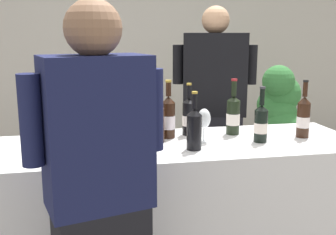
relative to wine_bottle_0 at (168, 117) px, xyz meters
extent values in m
cube|color=beige|center=(0.05, 2.47, 0.36)|extent=(8.00, 0.10, 2.80)
cube|color=white|center=(0.05, -0.13, -0.58)|extent=(2.07, 0.70, 0.92)
cylinder|color=black|center=(0.00, 0.00, -0.02)|extent=(0.08, 0.08, 0.21)
cone|color=black|center=(0.00, 0.00, 0.10)|extent=(0.08, 0.08, 0.04)
cylinder|color=black|center=(0.00, 0.00, 0.17)|extent=(0.03, 0.03, 0.08)
cylinder|color=#B79333|center=(0.00, 0.00, 0.21)|extent=(0.04, 0.04, 0.01)
cylinder|color=silver|center=(0.00, 0.00, -0.03)|extent=(0.08, 0.08, 0.08)
cylinder|color=black|center=(0.41, 0.01, -0.02)|extent=(0.08, 0.08, 0.21)
cone|color=black|center=(0.41, 0.01, 0.10)|extent=(0.08, 0.08, 0.03)
cylinder|color=black|center=(0.41, 0.01, 0.16)|extent=(0.03, 0.03, 0.09)
cylinder|color=maroon|center=(0.41, 0.01, 0.21)|extent=(0.04, 0.04, 0.01)
cylinder|color=silver|center=(0.41, 0.01, -0.03)|extent=(0.08, 0.08, 0.07)
cylinder|color=black|center=(0.50, -0.19, -0.03)|extent=(0.08, 0.08, 0.18)
cone|color=black|center=(0.50, -0.19, 0.07)|extent=(0.08, 0.08, 0.03)
cylinder|color=black|center=(0.50, -0.19, 0.13)|extent=(0.03, 0.03, 0.09)
cylinder|color=#333338|center=(0.50, -0.19, 0.19)|extent=(0.03, 0.03, 0.01)
cylinder|color=silver|center=(0.50, -0.19, -0.04)|extent=(0.08, 0.08, 0.06)
cylinder|color=black|center=(0.79, -0.14, -0.02)|extent=(0.08, 0.08, 0.20)
cone|color=black|center=(0.79, -0.14, 0.10)|extent=(0.08, 0.08, 0.04)
cylinder|color=black|center=(0.79, -0.14, 0.16)|extent=(0.03, 0.03, 0.09)
cylinder|color=black|center=(0.79, -0.14, 0.21)|extent=(0.03, 0.03, 0.01)
cylinder|color=silver|center=(0.79, -0.14, -0.03)|extent=(0.08, 0.08, 0.06)
cylinder|color=black|center=(0.09, -0.27, -0.03)|extent=(0.08, 0.08, 0.19)
cone|color=black|center=(0.09, -0.27, 0.08)|extent=(0.08, 0.08, 0.03)
cylinder|color=black|center=(0.09, -0.27, 0.14)|extent=(0.03, 0.03, 0.08)
cylinder|color=#B79333|center=(0.09, -0.27, 0.18)|extent=(0.03, 0.03, 0.01)
cylinder|color=black|center=(-0.16, -0.22, -0.02)|extent=(0.08, 0.08, 0.21)
cone|color=black|center=(-0.16, -0.22, 0.10)|extent=(0.08, 0.08, 0.03)
cylinder|color=black|center=(-0.16, -0.22, 0.15)|extent=(0.03, 0.03, 0.08)
cylinder|color=maroon|center=(-0.16, -0.22, 0.20)|extent=(0.03, 0.03, 0.01)
cylinder|color=white|center=(-0.16, -0.22, -0.03)|extent=(0.08, 0.08, 0.06)
cylinder|color=black|center=(0.14, 0.05, -0.03)|extent=(0.08, 0.08, 0.20)
cone|color=black|center=(0.14, 0.05, 0.09)|extent=(0.08, 0.08, 0.03)
cylinder|color=black|center=(0.14, 0.05, 0.14)|extent=(0.03, 0.03, 0.08)
cylinder|color=#B79333|center=(0.14, 0.05, 0.19)|extent=(0.03, 0.03, 0.01)
cylinder|color=silver|center=(0.14, 0.05, -0.04)|extent=(0.08, 0.08, 0.06)
cylinder|color=black|center=(-0.08, -0.08, -0.03)|extent=(0.08, 0.08, 0.19)
cone|color=black|center=(-0.08, -0.08, 0.08)|extent=(0.08, 0.08, 0.03)
cylinder|color=black|center=(-0.08, -0.08, 0.13)|extent=(0.03, 0.03, 0.07)
cylinder|color=#B79333|center=(-0.08, -0.08, 0.17)|extent=(0.04, 0.04, 0.01)
cylinder|color=silver|center=(0.18, -0.13, -0.12)|extent=(0.07, 0.07, 0.00)
cylinder|color=silver|center=(0.18, -0.13, -0.08)|extent=(0.01, 0.01, 0.08)
ellipsoid|color=silver|center=(0.18, -0.13, 0.01)|extent=(0.07, 0.07, 0.11)
ellipsoid|color=maroon|center=(0.18, -0.13, -0.01)|extent=(0.06, 0.06, 0.04)
cylinder|color=silver|center=(-0.53, -0.25, -0.01)|extent=(0.20, 0.20, 0.24)
torus|color=silver|center=(-0.53, -0.25, 0.12)|extent=(0.21, 0.21, 0.01)
cube|color=black|center=(0.46, 0.58, -0.58)|extent=(0.46, 0.33, 0.93)
cube|color=black|center=(0.46, 0.58, 0.19)|extent=(0.50, 0.34, 0.60)
sphere|color=tan|center=(0.46, 0.58, 0.58)|extent=(0.20, 0.20, 0.20)
cylinder|color=black|center=(0.72, 0.51, 0.26)|extent=(0.08, 0.08, 0.29)
cylinder|color=black|center=(0.20, 0.64, 0.26)|extent=(0.08, 0.08, 0.29)
cube|color=#191E47|center=(-0.43, -0.76, 0.11)|extent=(0.44, 0.33, 0.59)
sphere|color=#8C664C|center=(-0.43, -0.76, 0.50)|extent=(0.21, 0.21, 0.21)
cylinder|color=#191E47|center=(-0.66, -0.82, 0.18)|extent=(0.08, 0.08, 0.33)
cylinder|color=#191E47|center=(-0.20, -0.70, 0.18)|extent=(0.08, 0.08, 0.33)
cylinder|color=brown|center=(1.33, 1.26, -0.90)|extent=(0.36, 0.36, 0.29)
sphere|color=#387F3D|center=(1.38, 1.24, -0.42)|extent=(0.38, 0.38, 0.38)
sphere|color=#387F3D|center=(1.45, 1.31, -0.37)|extent=(0.31, 0.31, 0.31)
sphere|color=#387F3D|center=(1.32, 1.37, -0.21)|extent=(0.31, 0.31, 0.31)
sphere|color=#387F3D|center=(1.32, 1.27, 0.04)|extent=(0.31, 0.31, 0.31)
sphere|color=#387F3D|center=(1.37, 1.30, -0.28)|extent=(0.34, 0.34, 0.34)
sphere|color=#387F3D|center=(1.40, 1.35, -0.09)|extent=(0.38, 0.38, 0.38)
cylinder|color=#4C3823|center=(1.33, 1.26, -0.45)|extent=(0.05, 0.05, 0.60)
camera|label=1|loc=(-0.45, -2.27, 0.48)|focal=42.91mm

